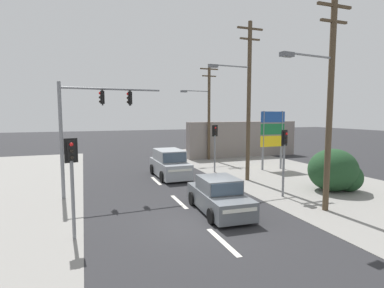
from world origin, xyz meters
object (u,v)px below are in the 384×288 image
at_px(utility_pole_foreground_right, 328,98).
at_px(sedan_kerbside_parked, 219,196).
at_px(utility_pole_background_right, 208,109).
at_px(shopping_plaza_sign, 273,132).
at_px(pedestal_signal_far_median, 215,140).
at_px(pedestal_signal_left_kerb, 72,172).
at_px(suv_receding_far, 170,164).
at_px(pedestal_signal_right_kerb, 284,152).
at_px(traffic_signal_mast, 87,118).
at_px(utility_pole_midground_right, 247,97).

relative_size(utility_pole_foreground_right, sedan_kerbside_parked, 2.19).
relative_size(utility_pole_background_right, shopping_plaza_sign, 1.96).
bearing_deg(pedestal_signal_far_median, shopping_plaza_sign, -4.90).
distance_m(utility_pole_foreground_right, pedestal_signal_far_median, 10.25).
distance_m(utility_pole_background_right, pedestal_signal_far_median, 6.75).
relative_size(utility_pole_background_right, pedestal_signal_left_kerb, 2.53).
distance_m(sedan_kerbside_parked, suv_receding_far, 8.03).
height_order(pedestal_signal_right_kerb, pedestal_signal_left_kerb, same).
bearing_deg(sedan_kerbside_parked, pedestal_signal_right_kerb, 13.58).
height_order(utility_pole_foreground_right, sedan_kerbside_parked, utility_pole_foreground_right).
height_order(pedestal_signal_right_kerb, shopping_plaza_sign, shopping_plaza_sign).
bearing_deg(pedestal_signal_far_median, traffic_signal_mast, -157.95).
relative_size(utility_pole_midground_right, traffic_signal_mast, 1.70).
distance_m(traffic_signal_mast, sedan_kerbside_parked, 7.93).
bearing_deg(utility_pole_midground_right, pedestal_signal_far_median, 104.58).
bearing_deg(sedan_kerbside_parked, pedestal_signal_left_kerb, -170.59).
bearing_deg(utility_pole_foreground_right, suv_receding_far, 115.28).
height_order(pedestal_signal_right_kerb, sedan_kerbside_parked, pedestal_signal_right_kerb).
distance_m(pedestal_signal_far_median, suv_receding_far, 3.91).
height_order(pedestal_signal_far_median, shopping_plaza_sign, shopping_plaza_sign).
bearing_deg(utility_pole_foreground_right, shopping_plaza_sign, 67.94).
height_order(pedestal_signal_left_kerb, pedestal_signal_far_median, same).
xyz_separation_m(traffic_signal_mast, suv_receding_far, (5.37, 3.33, -3.26)).
xyz_separation_m(utility_pole_midground_right, utility_pole_background_right, (1.12, 9.14, -0.61)).
bearing_deg(pedestal_signal_right_kerb, pedestal_signal_far_median, 95.11).
bearing_deg(shopping_plaza_sign, suv_receding_far, 179.25).
bearing_deg(pedestal_signal_right_kerb, pedestal_signal_left_kerb, -168.86).
distance_m(traffic_signal_mast, pedestal_signal_right_kerb, 10.43).
relative_size(utility_pole_midground_right, pedestal_signal_left_kerb, 2.87).
distance_m(pedestal_signal_right_kerb, pedestal_signal_left_kerb, 10.44).
bearing_deg(utility_pole_midground_right, pedestal_signal_left_kerb, -149.35).
bearing_deg(pedestal_signal_far_median, sedan_kerbside_parked, -113.19).
bearing_deg(suv_receding_far, utility_pole_background_right, 48.66).
distance_m(utility_pole_background_right, pedestal_signal_left_kerb, 19.33).
bearing_deg(suv_receding_far, pedestal_signal_right_kerb, -58.85).
distance_m(utility_pole_midground_right, pedestal_signal_left_kerb, 12.48).
bearing_deg(pedestal_signal_left_kerb, utility_pole_midground_right, 30.65).
height_order(sedan_kerbside_parked, suv_receding_far, suv_receding_far).
bearing_deg(sedan_kerbside_parked, shopping_plaza_sign, 43.57).
relative_size(utility_pole_midground_right, shopping_plaza_sign, 2.22).
distance_m(shopping_plaza_sign, sedan_kerbside_parked, 11.72).
distance_m(utility_pole_foreground_right, suv_receding_far, 11.37).
height_order(utility_pole_midground_right, suv_receding_far, utility_pole_midground_right).
bearing_deg(utility_pole_foreground_right, utility_pole_background_right, 86.34).
bearing_deg(utility_pole_foreground_right, utility_pole_midground_right, 90.93).
distance_m(utility_pole_background_right, suv_receding_far, 9.27).
xyz_separation_m(traffic_signal_mast, pedestal_signal_left_kerb, (-0.64, -5.70, -1.73)).
bearing_deg(traffic_signal_mast, pedestal_signal_far_median, 22.05).
relative_size(traffic_signal_mast, pedestal_signal_far_median, 1.69).
distance_m(traffic_signal_mast, suv_receding_far, 7.11).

